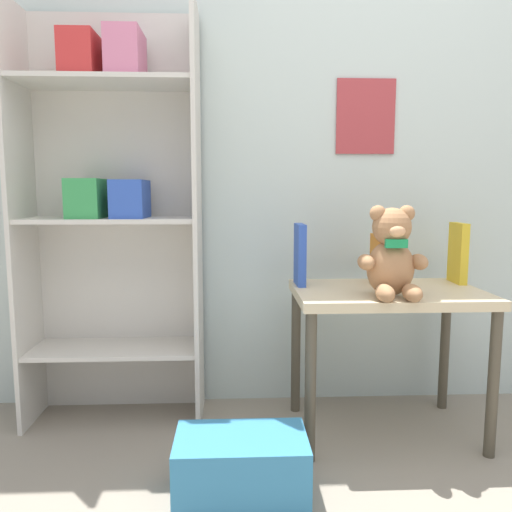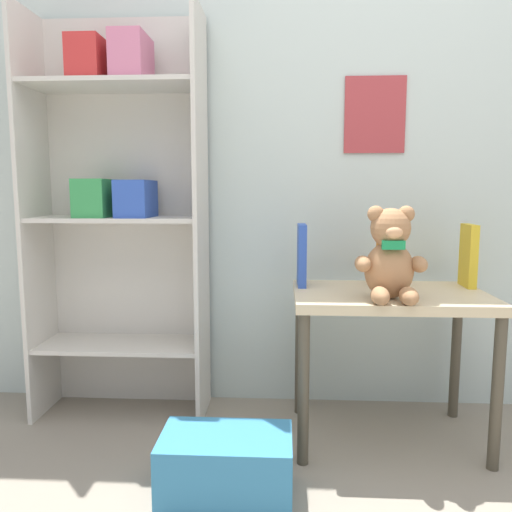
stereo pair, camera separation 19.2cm
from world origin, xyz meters
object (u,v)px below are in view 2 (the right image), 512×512
Objects in this scene: bookshelf_side at (120,196)px; book_standing_orange at (384,260)px; teddy_bear at (390,257)px; storage_bin at (226,466)px; book_standing_yellow at (468,256)px; book_standing_blue at (302,255)px; display_table at (389,313)px.

book_standing_orange is (1.08, -0.08, -0.26)m from bookshelf_side.
bookshelf_side is 1.12m from book_standing_orange.
bookshelf_side reaches higher than teddy_bear.
teddy_bear is 0.80× the size of storage_bin.
bookshelf_side is at bearing 178.29° from book_standing_yellow.
book_standing_blue is at bearing -176.64° from book_standing_yellow.
book_standing_yellow is at bearing 20.88° from display_table.
book_standing_blue reaches higher than storage_bin.
display_table is at bearing -11.04° from bookshelf_side.
teddy_bear is 0.44m from book_standing_yellow.
book_standing_orange is at bearing 83.29° from teddy_bear.
book_standing_blue is 1.22× the size of book_standing_orange.
book_standing_yellow is at bearing 30.99° from storage_bin.
bookshelf_side is 4.11× the size of storage_bin.
display_table is 0.22m from book_standing_orange.
book_standing_blue is at bearing 64.83° from storage_bin.
storage_bin is (-0.57, -0.55, -0.57)m from book_standing_orange.
display_table is 2.90× the size of book_standing_yellow.
book_standing_blue is (-0.30, 0.24, -0.03)m from teddy_bear.
book_standing_blue is at bearing -177.81° from book_standing_orange.
book_standing_orange is (0.03, 0.26, -0.05)m from teddy_bear.
display_table is at bearing -92.03° from book_standing_orange.
bookshelf_side is 6.83× the size of book_standing_blue.
bookshelf_side is at bearing 171.16° from book_standing_blue.
teddy_bear reaches higher than book_standing_blue.
book_standing_yellow is (0.65, 0.02, 0.00)m from book_standing_blue.
bookshelf_side is 1.19m from display_table.
teddy_bear is at bearing -103.23° from display_table.
display_table is at bearing 35.97° from storage_bin.
bookshelf_side is 1.13m from teddy_bear.
bookshelf_side is 2.34× the size of display_table.
teddy_bear is at bearing -39.87° from book_standing_blue.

